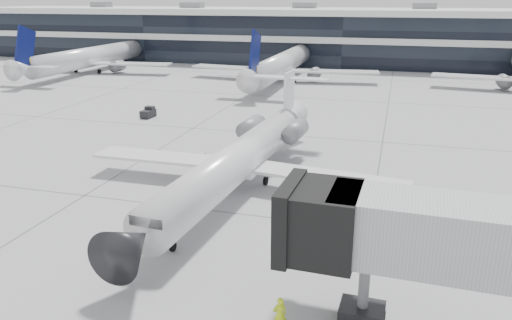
% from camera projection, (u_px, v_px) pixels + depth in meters
% --- Properties ---
extents(ground, '(220.00, 220.00, 0.00)m').
position_uv_depth(ground, '(216.00, 211.00, 33.11)').
color(ground, '#949597').
rests_on(ground, ground).
extents(terminal, '(170.00, 22.00, 10.00)m').
position_uv_depth(terminal, '(348.00, 39.00, 106.53)').
color(terminal, black).
rests_on(terminal, ground).
extents(bg_jet_left, '(32.00, 40.00, 9.60)m').
position_uv_depth(bg_jet_left, '(94.00, 72.00, 95.05)').
color(bg_jet_left, silver).
rests_on(bg_jet_left, ground).
extents(bg_jet_center, '(32.00, 40.00, 9.60)m').
position_uv_depth(bg_jet_center, '(283.00, 80.00, 85.47)').
color(bg_jet_center, silver).
rests_on(bg_jet_center, ground).
extents(regional_jet, '(24.25, 30.30, 6.99)m').
position_uv_depth(regional_jet, '(241.00, 157.00, 36.48)').
color(regional_jet, silver).
rests_on(regional_jet, ground).
extents(ramp_worker, '(0.72, 0.63, 1.66)m').
position_uv_depth(ramp_worker, '(280.00, 315.00, 20.93)').
color(ramp_worker, '#D8FB1A').
rests_on(ramp_worker, ground).
extents(traffic_cone, '(0.45, 0.45, 0.52)m').
position_uv_depth(traffic_cone, '(206.00, 155.00, 44.07)').
color(traffic_cone, '#EC550C').
rests_on(traffic_cone, ground).
extents(far_tug, '(1.26, 2.03, 1.26)m').
position_uv_depth(far_tug, '(148.00, 113.00, 58.73)').
color(far_tug, black).
rests_on(far_tug, ground).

